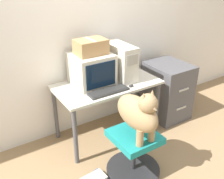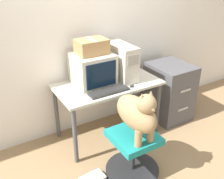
{
  "view_description": "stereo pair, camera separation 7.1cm",
  "coord_description": "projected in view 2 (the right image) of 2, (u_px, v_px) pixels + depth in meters",
  "views": [
    {
      "loc": [
        -1.49,
        -2.1,
        2.08
      ],
      "look_at": [
        -0.14,
        0.0,
        0.83
      ],
      "focal_mm": 42.0,
      "sensor_mm": 36.0,
      "label": 1
    },
    {
      "loc": [
        -1.43,
        -2.14,
        2.08
      ],
      "look_at": [
        -0.14,
        0.0,
        0.83
      ],
      "focal_mm": 42.0,
      "sensor_mm": 36.0,
      "label": 2
    }
  ],
  "objects": [
    {
      "name": "cardboard_box",
      "position": [
        92.0,
        47.0,
        2.95
      ],
      "size": [
        0.35,
        0.25,
        0.17
      ],
      "color": "#A87F51",
      "rests_on": "crt_monitor"
    },
    {
      "name": "office_chair",
      "position": [
        133.0,
        153.0,
        2.76
      ],
      "size": [
        0.58,
        0.58,
        0.49
      ],
      "color": "#262628",
      "rests_on": "ground_plane"
    },
    {
      "name": "computer_mouse",
      "position": [
        132.0,
        86.0,
        3.05
      ],
      "size": [
        0.06,
        0.04,
        0.03
      ],
      "color": "#333333",
      "rests_on": "desk"
    },
    {
      "name": "keyboard",
      "position": [
        109.0,
        91.0,
        2.93
      ],
      "size": [
        0.48,
        0.15,
        0.03
      ],
      "color": "#2D2D2D",
      "rests_on": "desk"
    },
    {
      "name": "desk",
      "position": [
        108.0,
        90.0,
        3.2
      ],
      "size": [
        1.26,
        0.66,
        0.74
      ],
      "color": "beige",
      "rests_on": "ground_plane"
    },
    {
      "name": "wall_back",
      "position": [
        91.0,
        30.0,
        3.21
      ],
      "size": [
        8.0,
        0.05,
        2.6
      ],
      "color": "white",
      "rests_on": "ground_plane"
    },
    {
      "name": "ground_plane",
      "position": [
        122.0,
        147.0,
        3.23
      ],
      "size": [
        12.0,
        12.0,
        0.0
      ],
      "primitive_type": "plane",
      "color": "#937551"
    },
    {
      "name": "dog",
      "position": [
        138.0,
        113.0,
        2.49
      ],
      "size": [
        0.26,
        0.55,
        0.55
      ],
      "color": "#9E7F56",
      "rests_on": "office_chair"
    },
    {
      "name": "filing_cabinet",
      "position": [
        169.0,
        91.0,
        3.71
      ],
      "size": [
        0.51,
        0.61,
        0.8
      ],
      "color": "#4C4C51",
      "rests_on": "ground_plane"
    },
    {
      "name": "crt_monitor",
      "position": [
        93.0,
        69.0,
        3.07
      ],
      "size": [
        0.45,
        0.44,
        0.37
      ],
      "color": "beige",
      "rests_on": "desk"
    },
    {
      "name": "pc_tower",
      "position": [
        121.0,
        61.0,
        3.21
      ],
      "size": [
        0.21,
        0.5,
        0.43
      ],
      "color": "beige",
      "rests_on": "desk"
    },
    {
      "name": "book_stack_floor",
      "position": [
        92.0,
        179.0,
        2.72
      ],
      "size": [
        0.28,
        0.22,
        0.06
      ],
      "color": "red",
      "rests_on": "ground_plane"
    }
  ]
}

